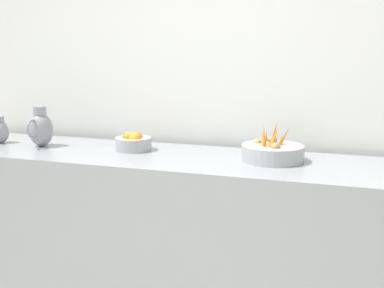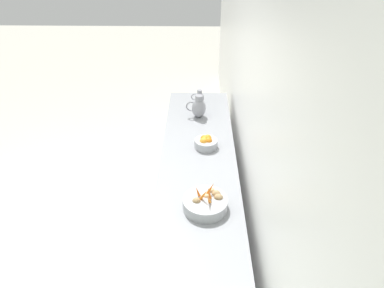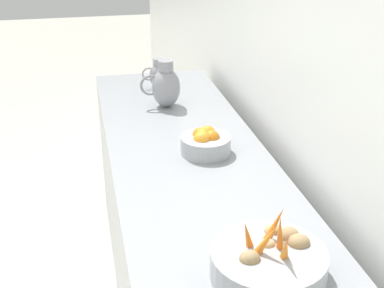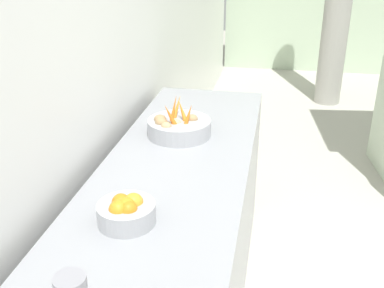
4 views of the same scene
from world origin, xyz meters
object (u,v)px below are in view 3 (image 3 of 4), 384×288
at_px(orange_bowl, 205,142).
at_px(metal_pitcher_short, 158,75).
at_px(metal_pitcher_tall, 166,86).
at_px(vegetable_colander, 269,262).

bearing_deg(orange_bowl, metal_pitcher_short, -86.02).
xyz_separation_m(orange_bowl, metal_pitcher_tall, (0.07, -0.60, 0.06)).
height_order(orange_bowl, metal_pitcher_tall, metal_pitcher_tall).
relative_size(orange_bowl, metal_pitcher_tall, 0.87).
bearing_deg(vegetable_colander, metal_pitcher_short, -88.39).
xyz_separation_m(vegetable_colander, metal_pitcher_short, (0.05, -1.76, 0.03)).
bearing_deg(orange_bowl, vegetable_colander, 89.02).
relative_size(vegetable_colander, metal_pitcher_tall, 1.34).
xyz_separation_m(vegetable_colander, metal_pitcher_tall, (0.06, -1.44, 0.06)).
bearing_deg(metal_pitcher_short, metal_pitcher_tall, 88.50).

